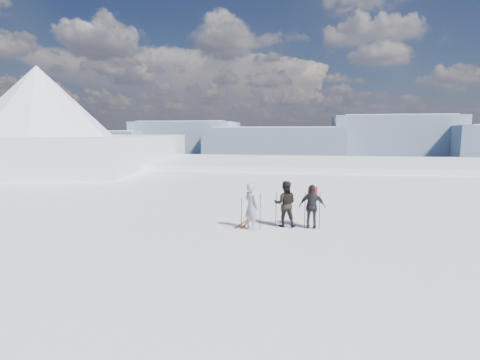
% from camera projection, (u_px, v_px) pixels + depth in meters
% --- Properties ---
extents(lake_basin, '(820.00, 820.00, 71.62)m').
position_uv_depth(lake_basin, '(309.00, 226.00, 39.69)').
color(lake_basin, white).
rests_on(lake_basin, ground).
extents(far_mountain_range, '(770.00, 110.00, 53.00)m').
position_uv_depth(far_mountain_range, '(334.00, 141.00, 448.89)').
color(far_mountain_range, slate).
rests_on(far_mountain_range, ground).
extents(near_ridge, '(31.37, 35.68, 25.62)m').
position_uv_depth(near_ridge, '(76.00, 192.00, 43.28)').
color(near_ridge, white).
rests_on(near_ridge, ground).
extents(skier_grey, '(0.72, 0.69, 1.66)m').
position_uv_depth(skier_grey, '(251.00, 206.00, 13.21)').
color(skier_grey, '#9398A0').
rests_on(skier_grey, ground).
extents(skier_dark, '(0.84, 0.66, 1.68)m').
position_uv_depth(skier_dark, '(285.00, 204.00, 13.58)').
color(skier_dark, black).
rests_on(skier_dark, ground).
extents(skier_pack, '(0.94, 0.42, 1.58)m').
position_uv_depth(skier_pack, '(312.00, 207.00, 13.32)').
color(skier_pack, black).
rests_on(skier_pack, ground).
extents(backpack, '(0.35, 0.20, 0.51)m').
position_uv_depth(backpack, '(313.00, 177.00, 13.42)').
color(backpack, red).
rests_on(backpack, skier_pack).
extents(ski_poles, '(2.74, 0.64, 1.34)m').
position_uv_depth(ski_poles, '(283.00, 211.00, 13.31)').
color(ski_poles, black).
rests_on(ski_poles, ground).
extents(skis_loose, '(0.44, 1.70, 0.03)m').
position_uv_depth(skis_loose, '(245.00, 223.00, 14.15)').
color(skis_loose, black).
rests_on(skis_loose, ground).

